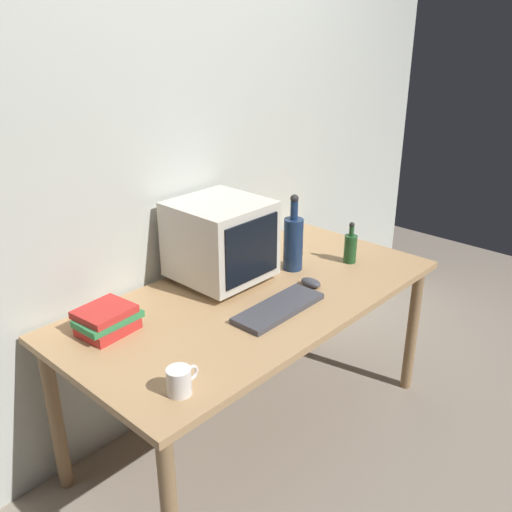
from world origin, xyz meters
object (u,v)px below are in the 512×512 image
(crt_monitor, at_px, (220,241))
(mug, at_px, (180,381))
(keyboard, at_px, (279,308))
(bottle_tall, at_px, (293,242))
(book_stack, at_px, (107,320))
(bottle_short, at_px, (350,247))
(computer_mouse, at_px, (311,283))

(crt_monitor, relative_size, mug, 3.24)
(keyboard, distance_m, bottle_tall, 0.44)
(crt_monitor, bearing_deg, bottle_tall, -26.55)
(crt_monitor, relative_size, keyboard, 0.93)
(book_stack, bearing_deg, bottle_short, -14.64)
(keyboard, height_order, book_stack, book_stack)
(crt_monitor, relative_size, book_stack, 1.63)
(computer_mouse, relative_size, bottle_tall, 0.27)
(crt_monitor, height_order, keyboard, crt_monitor)
(crt_monitor, xyz_separation_m, book_stack, (-0.61, -0.01, -0.15))
(computer_mouse, bearing_deg, keyboard, -171.16)
(keyboard, height_order, computer_mouse, computer_mouse)
(keyboard, distance_m, mug, 0.63)
(book_stack, relative_size, mug, 1.99)
(computer_mouse, xyz_separation_m, mug, (-0.89, -0.16, 0.03))
(mug, bearing_deg, keyboard, 11.03)
(bottle_short, height_order, book_stack, bottle_short)
(computer_mouse, xyz_separation_m, book_stack, (-0.83, 0.33, 0.03))
(keyboard, bearing_deg, book_stack, 145.59)
(keyboard, height_order, bottle_tall, bottle_tall)
(bottle_short, relative_size, mug, 1.71)
(crt_monitor, height_order, book_stack, crt_monitor)
(keyboard, bearing_deg, crt_monitor, 82.60)
(computer_mouse, distance_m, book_stack, 0.89)
(bottle_short, bearing_deg, bottle_tall, 148.38)
(bottle_tall, distance_m, book_stack, 0.94)
(computer_mouse, relative_size, book_stack, 0.42)
(bottle_tall, xyz_separation_m, bottle_short, (0.25, -0.15, -0.06))
(keyboard, relative_size, book_stack, 1.76)
(bottle_tall, bearing_deg, keyboard, -148.42)
(computer_mouse, distance_m, mug, 0.90)
(keyboard, xyz_separation_m, mug, (-0.62, -0.12, 0.03))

